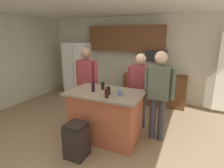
# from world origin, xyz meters

# --- Properties ---
(floor) EXTENTS (7.04, 7.04, 0.00)m
(floor) POSITION_xyz_m (0.00, 0.00, 0.00)
(floor) COLOR #937A5B
(floor) RESTS_ON ground
(back_wall) EXTENTS (6.40, 0.10, 2.60)m
(back_wall) POSITION_xyz_m (0.00, 2.80, 1.30)
(back_wall) COLOR beige
(back_wall) RESTS_ON ground
(cabinet_run_upper) EXTENTS (2.40, 0.38, 0.75)m
(cabinet_run_upper) POSITION_xyz_m (-0.40, 2.60, 1.93)
(cabinet_run_upper) COLOR brown
(cabinet_run_lower) EXTENTS (1.80, 0.63, 0.90)m
(cabinet_run_lower) POSITION_xyz_m (0.60, 2.48, 0.45)
(cabinet_run_lower) COLOR brown
(cabinet_run_lower) RESTS_ON ground
(refrigerator) EXTENTS (0.91, 0.76, 1.79)m
(refrigerator) POSITION_xyz_m (-2.00, 2.38, 0.90)
(refrigerator) COLOR white
(refrigerator) RESTS_ON ground
(microwave_over_range) EXTENTS (0.56, 0.40, 0.32)m
(microwave_over_range) POSITION_xyz_m (0.60, 2.50, 1.45)
(microwave_over_range) COLOR black
(kitchen_island) EXTENTS (1.42, 0.90, 0.97)m
(kitchen_island) POSITION_xyz_m (0.13, 0.12, 0.49)
(kitchen_island) COLOR #AD5638
(kitchen_island) RESTS_ON ground
(person_guest_right) EXTENTS (0.57, 0.23, 1.74)m
(person_guest_right) POSITION_xyz_m (1.06, 0.51, 1.01)
(person_guest_right) COLOR #383842
(person_guest_right) RESTS_ON ground
(person_host_foreground) EXTENTS (0.57, 0.22, 1.65)m
(person_host_foreground) POSITION_xyz_m (0.59, 0.84, 0.95)
(person_host_foreground) COLOR #383842
(person_host_foreground) RESTS_ON ground
(person_elder_center) EXTENTS (0.57, 0.23, 1.73)m
(person_elder_center) POSITION_xyz_m (-0.63, 0.67, 1.00)
(person_elder_center) COLOR #4C5166
(person_elder_center) RESTS_ON ground
(tumbler_amber) EXTENTS (0.07, 0.07, 0.15)m
(tumbler_amber) POSITION_xyz_m (0.26, -0.01, 1.04)
(tumbler_amber) COLOR black
(tumbler_amber) RESTS_ON kitchen_island
(mug_ceramic_white) EXTENTS (0.12, 0.08, 0.10)m
(mug_ceramic_white) POSITION_xyz_m (0.47, 0.02, 1.02)
(mug_ceramic_white) COLOR #4C6B99
(mug_ceramic_white) RESTS_ON kitchen_island
(glass_short_whisky) EXTENTS (0.06, 0.06, 0.16)m
(glass_short_whisky) POSITION_xyz_m (-0.09, 0.03, 1.05)
(glass_short_whisky) COLOR black
(glass_short_whisky) RESTS_ON kitchen_island
(glass_stout_tall) EXTENTS (0.07, 0.07, 0.14)m
(glass_stout_tall) POSITION_xyz_m (0.30, -0.18, 1.04)
(glass_stout_tall) COLOR black
(glass_stout_tall) RESTS_ON kitchen_island
(glass_dark_ale) EXTENTS (0.07, 0.07, 0.15)m
(glass_dark_ale) POSITION_xyz_m (0.02, 0.24, 1.04)
(glass_dark_ale) COLOR black
(glass_dark_ale) RESTS_ON kitchen_island
(trash_bin) EXTENTS (0.34, 0.34, 0.61)m
(trash_bin) POSITION_xyz_m (-0.05, -0.61, 0.30)
(trash_bin) COLOR black
(trash_bin) RESTS_ON ground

